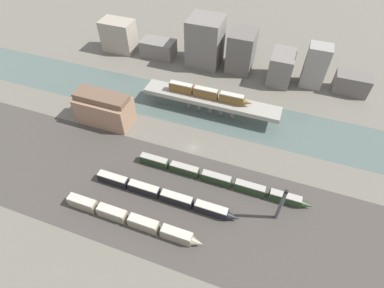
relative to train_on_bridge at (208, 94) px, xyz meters
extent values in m
plane|color=#666056|center=(1.34, -22.70, -9.08)|extent=(400.00, 400.00, 0.00)
cube|color=#423D38|center=(1.34, -46.70, -9.08)|extent=(280.00, 42.00, 0.01)
cube|color=#4C5B56|center=(1.34, 0.00, -9.08)|extent=(320.00, 24.27, 0.01)
cube|color=gray|center=(1.34, 0.00, -3.00)|extent=(57.68, 8.42, 1.92)
cylinder|color=gray|center=(-8.37, 0.00, -6.52)|extent=(2.34, 2.34, 5.12)
cylinder|color=gray|center=(-3.52, 0.00, -6.52)|extent=(2.34, 2.34, 5.12)
cylinder|color=gray|center=(1.34, 0.00, -6.52)|extent=(2.34, 2.34, 5.12)
cylinder|color=gray|center=(6.19, 0.00, -6.52)|extent=(2.34, 2.34, 5.12)
cylinder|color=gray|center=(11.05, 0.00, -6.52)|extent=(2.34, 2.34, 5.12)
cube|color=brown|center=(-11.88, 0.00, -0.16)|extent=(10.01, 2.63, 3.77)
cube|color=#B7B2A3|center=(-11.88, 0.00, 1.93)|extent=(9.61, 2.42, 0.40)
cube|color=brown|center=(-1.00, 0.00, -0.16)|extent=(10.01, 2.63, 3.77)
cube|color=#B7B2A3|center=(-1.00, 0.00, 1.93)|extent=(9.61, 2.42, 0.40)
cube|color=brown|center=(9.87, 0.00, -0.16)|extent=(10.01, 2.63, 3.77)
cube|color=#B7B2A3|center=(9.87, 0.00, 1.93)|extent=(9.61, 2.42, 0.40)
cone|color=brown|center=(16.62, 0.00, -0.35)|extent=(3.50, 2.37, 2.37)
cube|color=gray|center=(-23.18, -58.56, -7.30)|extent=(9.62, 3.02, 3.55)
cube|color=#B7B2A3|center=(-23.18, -58.56, -5.33)|extent=(9.24, 2.78, 0.40)
cube|color=gray|center=(-12.40, -58.56, -7.30)|extent=(9.62, 3.02, 3.55)
cube|color=#B7B2A3|center=(-12.40, -58.56, -5.33)|extent=(9.24, 2.78, 0.40)
cube|color=gray|center=(-1.62, -58.56, -7.30)|extent=(9.62, 3.02, 3.55)
cube|color=#B7B2A3|center=(-1.62, -58.56, -5.33)|extent=(9.24, 2.78, 0.40)
cube|color=gray|center=(9.15, -58.56, -7.30)|extent=(9.62, 3.02, 3.55)
cube|color=#B7B2A3|center=(9.15, -58.56, -5.33)|extent=(9.24, 2.78, 0.40)
cone|color=gray|center=(15.65, -58.56, -7.48)|extent=(3.37, 2.72, 2.72)
cube|color=black|center=(-18.81, -46.99, -7.48)|extent=(10.84, 2.81, 3.20)
cube|color=#B7B2A3|center=(-18.81, -46.99, -5.68)|extent=(10.40, 2.58, 0.40)
cube|color=black|center=(-7.14, -46.99, -7.48)|extent=(10.84, 2.81, 3.20)
cube|color=#B7B2A3|center=(-7.14, -46.99, -5.68)|extent=(10.40, 2.58, 0.40)
cube|color=black|center=(4.53, -46.99, -7.48)|extent=(10.84, 2.81, 3.20)
cube|color=#B7B2A3|center=(4.53, -46.99, -5.68)|extent=(10.40, 2.58, 0.40)
cube|color=black|center=(16.21, -46.99, -7.48)|extent=(10.84, 2.81, 3.20)
cube|color=#B7B2A3|center=(16.21, -46.99, -5.68)|extent=(10.40, 2.58, 0.40)
cone|color=black|center=(23.52, -46.99, -7.64)|extent=(3.79, 2.53, 2.53)
cube|color=#23381E|center=(-9.04, -34.76, -7.55)|extent=(10.46, 2.65, 3.06)
cube|color=#9E998E|center=(-9.04, -34.76, -5.82)|extent=(10.04, 2.44, 0.40)
cube|color=#23381E|center=(2.61, -34.76, -7.55)|extent=(10.46, 2.65, 3.06)
cube|color=#9E998E|center=(2.61, -34.76, -5.82)|extent=(10.04, 2.44, 0.40)
cube|color=#23381E|center=(14.25, -34.76, -7.55)|extent=(10.46, 2.65, 3.06)
cube|color=#9E998E|center=(14.25, -34.76, -5.82)|extent=(10.04, 2.44, 0.40)
cube|color=#23381E|center=(25.89, -34.76, -7.55)|extent=(10.46, 2.65, 3.06)
cube|color=#9E998E|center=(25.89, -34.76, -5.82)|extent=(10.04, 2.44, 0.40)
cube|color=#23381E|center=(37.53, -34.76, -7.55)|extent=(10.46, 2.65, 3.06)
cube|color=#9E998E|center=(37.53, -34.76, -5.82)|extent=(10.04, 2.44, 0.40)
cone|color=#23381E|center=(44.59, -34.76, -7.70)|extent=(3.66, 2.39, 2.39)
cube|color=#937056|center=(-37.34, -19.97, -3.61)|extent=(22.03, 10.95, 10.94)
cube|color=brown|center=(-37.34, -19.97, 3.06)|extent=(21.59, 7.67, 2.40)
cylinder|color=#4C4C51|center=(35.94, -41.69, -2.23)|extent=(1.09, 1.09, 13.69)
cube|color=black|center=(35.94, -41.69, 5.21)|extent=(1.00, 0.70, 1.20)
cube|color=gray|center=(-59.82, 32.61, -1.06)|extent=(16.76, 10.60, 16.04)
cube|color=slate|center=(-37.85, 33.86, -4.85)|extent=(17.29, 9.96, 8.47)
cube|color=slate|center=(-12.87, 35.73, 2.56)|extent=(16.14, 15.90, 23.27)
cube|color=#605B56|center=(5.29, 36.43, 0.56)|extent=(11.95, 15.18, 19.27)
cube|color=slate|center=(25.34, 32.76, -2.02)|extent=(10.39, 15.43, 14.12)
cube|color=gray|center=(39.78, 34.22, 0.85)|extent=(9.79, 8.42, 19.85)
cube|color=#605B56|center=(57.02, 34.35, -4.58)|extent=(14.92, 8.51, 9.00)
camera|label=1|loc=(26.98, -94.96, 75.63)|focal=28.00mm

